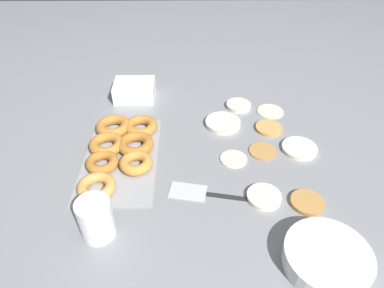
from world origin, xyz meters
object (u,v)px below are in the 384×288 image
(pancake_5, at_px, (269,128))
(pancake_6, at_px, (270,111))
(pancake_1, at_px, (307,202))
(spatula, at_px, (197,192))
(batter_bowl, at_px, (327,259))
(pancake_8, at_px, (239,105))
(pancake_7, at_px, (299,148))
(pancake_4, at_px, (263,151))
(donut_tray, at_px, (120,149))
(container_stack, at_px, (135,90))
(pancake_0, at_px, (223,123))
(pancake_3, at_px, (234,158))
(paper_cup, at_px, (96,219))
(pancake_2, at_px, (264,197))

(pancake_5, bearing_deg, pancake_6, 166.47)
(pancake_1, bearing_deg, spatula, -98.10)
(batter_bowl, xyz_separation_m, spatula, (-0.21, -0.28, -0.02))
(pancake_6, xyz_separation_m, pancake_8, (-0.03, -0.11, 0.00))
(pancake_7, bearing_deg, pancake_4, -85.08)
(pancake_6, xyz_separation_m, spatula, (0.39, -0.27, -0.00))
(donut_tray, bearing_deg, pancake_5, 103.73)
(pancake_1, distance_m, container_stack, 0.73)
(pancake_0, distance_m, donut_tray, 0.35)
(pancake_7, height_order, batter_bowl, batter_bowl)
(pancake_3, height_order, batter_bowl, batter_bowl)
(pancake_4, height_order, pancake_6, same)
(pancake_3, relative_size, pancake_7, 0.75)
(pancake_0, xyz_separation_m, pancake_5, (0.03, 0.15, -0.00))
(pancake_5, distance_m, paper_cup, 0.63)
(pancake_8, bearing_deg, pancake_5, 31.96)
(batter_bowl, distance_m, container_stack, 0.86)
(pancake_5, bearing_deg, spatula, -41.04)
(pancake_4, xyz_separation_m, pancake_6, (-0.22, 0.06, -0.00))
(pancake_0, height_order, pancake_2, pancake_0)
(pancake_4, relative_size, spatula, 0.38)
(pancake_8, bearing_deg, spatula, -20.96)
(pancake_5, distance_m, container_stack, 0.51)
(pancake_5, height_order, pancake_7, pancake_7)
(pancake_2, relative_size, batter_bowl, 0.48)
(pancake_5, xyz_separation_m, pancake_6, (-0.10, 0.03, -0.00))
(pancake_4, xyz_separation_m, pancake_7, (-0.01, 0.11, 0.00))
(container_stack, bearing_deg, pancake_3, 43.41)
(pancake_0, xyz_separation_m, pancake_3, (0.18, 0.02, -0.00))
(pancake_6, height_order, pancake_8, pancake_8)
(pancake_0, bearing_deg, spatula, -17.02)
(pancake_7, distance_m, batter_bowl, 0.40)
(pancake_8, bearing_deg, pancake_1, 15.22)
(pancake_3, xyz_separation_m, pancake_4, (-0.04, 0.09, 0.00))
(spatula, bearing_deg, pancake_0, -96.54)
(pancake_2, relative_size, pancake_3, 1.13)
(pancake_1, distance_m, spatula, 0.29)
(pancake_1, xyz_separation_m, spatula, (-0.04, -0.29, -0.00))
(pancake_7, distance_m, pancake_8, 0.29)
(pancake_3, xyz_separation_m, pancake_6, (-0.25, 0.16, -0.00))
(pancake_7, bearing_deg, donut_tray, -88.73)
(pancake_4, distance_m, paper_cup, 0.53)
(pancake_8, xyz_separation_m, paper_cup, (0.55, -0.40, 0.05))
(pancake_1, height_order, pancake_4, pancake_1)
(pancake_7, height_order, spatula, pancake_7)
(batter_bowl, height_order, spatula, batter_bowl)
(pancake_0, bearing_deg, pancake_7, 59.89)
(pancake_2, bearing_deg, batter_bowl, 27.47)
(pancake_0, height_order, pancake_1, pancake_0)
(pancake_5, distance_m, pancake_6, 0.11)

